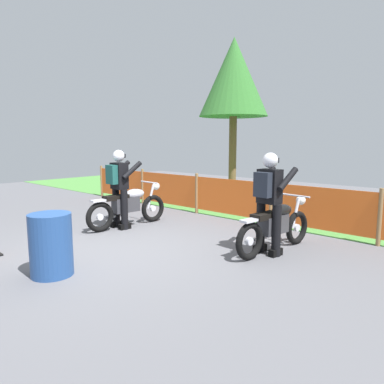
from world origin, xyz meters
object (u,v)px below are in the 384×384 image
at_px(motorcycle_trailing, 276,226).
at_px(rider_lead, 119,185).
at_px(motorcycle_lead, 128,206).
at_px(rider_trailing, 269,198).
at_px(spare_drum, 51,245).

xyz_separation_m(motorcycle_trailing, rider_lead, (-3.31, -0.80, 0.50)).
relative_size(motorcycle_trailing, rider_lead, 1.16).
distance_m(motorcycle_lead, rider_lead, 0.54).
bearing_deg(motorcycle_trailing, rider_lead, 109.65).
relative_size(rider_lead, rider_trailing, 1.00).
relative_size(motorcycle_lead, rider_trailing, 1.20).
bearing_deg(motorcycle_trailing, rider_trailing, -179.49).
distance_m(rider_trailing, spare_drum, 3.41).
relative_size(motorcycle_trailing, rider_trailing, 1.16).
xyz_separation_m(rider_lead, spare_drum, (1.55, -2.30, -0.51)).
bearing_deg(rider_lead, motorcycle_lead, 0.51).
bearing_deg(motorcycle_trailing, spare_drum, 156.51).
distance_m(motorcycle_trailing, spare_drum, 3.56).
xyz_separation_m(motorcycle_trailing, rider_trailing, (-0.02, -0.21, 0.50)).
bearing_deg(motorcycle_lead, rider_trailing, -80.40).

